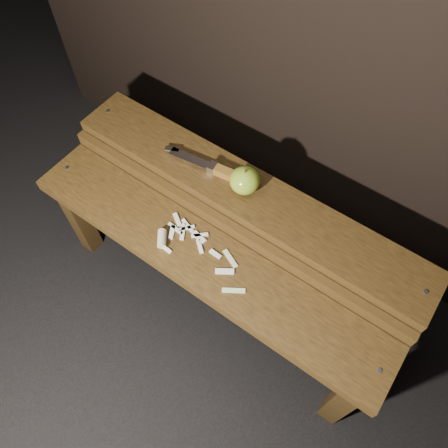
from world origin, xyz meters
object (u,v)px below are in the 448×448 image
Objects in this scene: bench_front_tier at (201,268)px; apple at (245,181)px; knife at (222,172)px; bench_rear_tier at (244,207)px.

bench_front_tier is 13.01× the size of apple.
apple is 0.30× the size of knife.
apple reaches higher than bench_front_tier.
bench_rear_tier is 3.92× the size of knife.
apple is at bearing 91.25° from bench_front_tier.
knife reaches higher than bench_front_tier.
knife is (-0.09, 0.01, 0.10)m from bench_rear_tier.
knife reaches higher than bench_rear_tier.
bench_front_tier is at bearing -90.00° from bench_rear_tier.
bench_rear_tier is 0.13m from knife.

